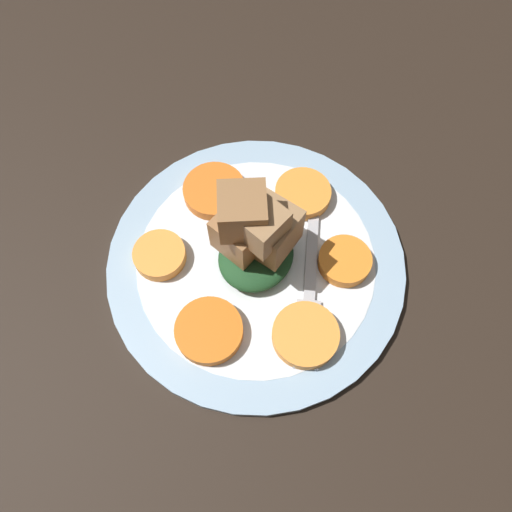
# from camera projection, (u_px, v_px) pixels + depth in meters

# --- Properties ---
(table_slab) EXTENTS (1.20, 1.20, 0.02)m
(table_slab) POSITION_uv_depth(u_px,v_px,m) (256.00, 269.00, 0.52)
(table_slab) COLOR black
(table_slab) RESTS_ON ground
(plate) EXTENTS (0.30, 0.30, 0.01)m
(plate) POSITION_uv_depth(u_px,v_px,m) (256.00, 263.00, 0.50)
(plate) COLOR #99B7D1
(plate) RESTS_ON table_slab
(carrot_slice_0) EXTENTS (0.06, 0.06, 0.01)m
(carrot_slice_0) POSITION_uv_depth(u_px,v_px,m) (305.00, 335.00, 0.46)
(carrot_slice_0) COLOR #F99438
(carrot_slice_0) RESTS_ON plate
(carrot_slice_1) EXTENTS (0.05, 0.05, 0.01)m
(carrot_slice_1) POSITION_uv_depth(u_px,v_px,m) (345.00, 261.00, 0.49)
(carrot_slice_1) COLOR orange
(carrot_slice_1) RESTS_ON plate
(carrot_slice_2) EXTENTS (0.06, 0.06, 0.01)m
(carrot_slice_2) POSITION_uv_depth(u_px,v_px,m) (303.00, 194.00, 0.52)
(carrot_slice_2) COLOR orange
(carrot_slice_2) RESTS_ON plate
(carrot_slice_3) EXTENTS (0.07, 0.07, 0.01)m
(carrot_slice_3) POSITION_uv_depth(u_px,v_px,m) (214.00, 191.00, 0.52)
(carrot_slice_3) COLOR orange
(carrot_slice_3) RESTS_ON plate
(carrot_slice_4) EXTENTS (0.05, 0.05, 0.01)m
(carrot_slice_4) POSITION_uv_depth(u_px,v_px,m) (160.00, 255.00, 0.49)
(carrot_slice_4) COLOR #F99438
(carrot_slice_4) RESTS_ON plate
(carrot_slice_5) EXTENTS (0.06, 0.06, 0.01)m
(carrot_slice_5) POSITION_uv_depth(u_px,v_px,m) (206.00, 329.00, 0.46)
(carrot_slice_5) COLOR orange
(carrot_slice_5) RESTS_ON plate
(center_pile) EXTENTS (0.08, 0.08, 0.10)m
(center_pile) POSITION_uv_depth(u_px,v_px,m) (254.00, 237.00, 0.46)
(center_pile) COLOR #1E4723
(center_pile) RESTS_ON plate
(fork) EXTENTS (0.18, 0.10, 0.00)m
(fork) POSITION_uv_depth(u_px,v_px,m) (310.00, 276.00, 0.49)
(fork) COLOR #B2B2B7
(fork) RESTS_ON plate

